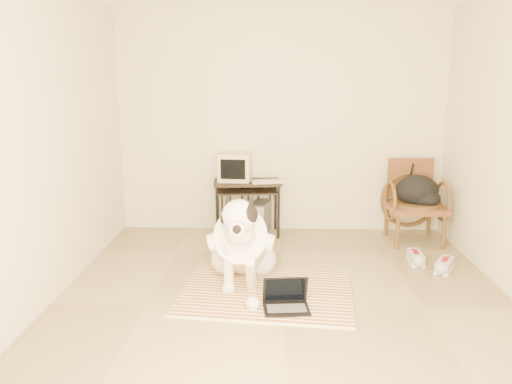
{
  "coord_description": "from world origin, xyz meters",
  "views": [
    {
      "loc": [
        -0.11,
        -3.9,
        1.89
      ],
      "look_at": [
        -0.25,
        0.55,
        0.87
      ],
      "focal_mm": 35.0,
      "sensor_mm": 36.0,
      "label": 1
    }
  ],
  "objects_px": {
    "laptop": "(286,301)",
    "computer_desk": "(247,189)",
    "crt_monitor": "(235,167)",
    "dog": "(242,244)",
    "rattan_chair": "(414,201)",
    "pc_tower": "(261,218)",
    "backpack": "(419,192)"
  },
  "relations": [
    {
      "from": "dog",
      "to": "crt_monitor",
      "type": "distance_m",
      "value": 1.62
    },
    {
      "from": "laptop",
      "to": "crt_monitor",
      "type": "height_order",
      "value": "crt_monitor"
    },
    {
      "from": "crt_monitor",
      "to": "pc_tower",
      "type": "relative_size",
      "value": 0.87
    },
    {
      "from": "computer_desk",
      "to": "crt_monitor",
      "type": "height_order",
      "value": "crt_monitor"
    },
    {
      "from": "laptop",
      "to": "rattan_chair",
      "type": "distance_m",
      "value": 2.47
    },
    {
      "from": "dog",
      "to": "computer_desk",
      "type": "distance_m",
      "value": 1.5
    },
    {
      "from": "computer_desk",
      "to": "rattan_chair",
      "type": "relative_size",
      "value": 0.88
    },
    {
      "from": "dog",
      "to": "laptop",
      "type": "bearing_deg",
      "value": -54.95
    },
    {
      "from": "pc_tower",
      "to": "crt_monitor",
      "type": "bearing_deg",
      "value": 173.85
    },
    {
      "from": "dog",
      "to": "computer_desk",
      "type": "height_order",
      "value": "dog"
    },
    {
      "from": "laptop",
      "to": "dog",
      "type": "bearing_deg",
      "value": 125.05
    },
    {
      "from": "computer_desk",
      "to": "rattan_chair",
      "type": "distance_m",
      "value": 1.98
    },
    {
      "from": "computer_desk",
      "to": "pc_tower",
      "type": "relative_size",
      "value": 1.82
    },
    {
      "from": "dog",
      "to": "crt_monitor",
      "type": "xyz_separation_m",
      "value": [
        -0.17,
        1.55,
        0.46
      ]
    },
    {
      "from": "pc_tower",
      "to": "dog",
      "type": "bearing_deg",
      "value": -95.2
    },
    {
      "from": "crt_monitor",
      "to": "backpack",
      "type": "bearing_deg",
      "value": -7.69
    },
    {
      "from": "crt_monitor",
      "to": "rattan_chair",
      "type": "distance_m",
      "value": 2.16
    },
    {
      "from": "crt_monitor",
      "to": "rattan_chair",
      "type": "height_order",
      "value": "crt_monitor"
    },
    {
      "from": "laptop",
      "to": "rattan_chair",
      "type": "bearing_deg",
      "value": 50.63
    },
    {
      "from": "pc_tower",
      "to": "rattan_chair",
      "type": "bearing_deg",
      "value": -6.05
    },
    {
      "from": "computer_desk",
      "to": "pc_tower",
      "type": "xyz_separation_m",
      "value": [
        0.16,
        0.03,
        -0.37
      ]
    },
    {
      "from": "laptop",
      "to": "rattan_chair",
      "type": "height_order",
      "value": "rattan_chair"
    },
    {
      "from": "crt_monitor",
      "to": "backpack",
      "type": "xyz_separation_m",
      "value": [
        2.15,
        -0.29,
        -0.23
      ]
    },
    {
      "from": "dog",
      "to": "pc_tower",
      "type": "bearing_deg",
      "value": 84.8
    },
    {
      "from": "laptop",
      "to": "computer_desk",
      "type": "xyz_separation_m",
      "value": [
        -0.42,
        2.05,
        0.49
      ]
    },
    {
      "from": "computer_desk",
      "to": "rattan_chair",
      "type": "height_order",
      "value": "rattan_chair"
    },
    {
      "from": "pc_tower",
      "to": "laptop",
      "type": "bearing_deg",
      "value": -82.92
    },
    {
      "from": "laptop",
      "to": "crt_monitor",
      "type": "distance_m",
      "value": 2.31
    },
    {
      "from": "dog",
      "to": "backpack",
      "type": "distance_m",
      "value": 2.35
    },
    {
      "from": "pc_tower",
      "to": "backpack",
      "type": "xyz_separation_m",
      "value": [
        1.83,
        -0.26,
        0.4
      ]
    },
    {
      "from": "computer_desk",
      "to": "backpack",
      "type": "relative_size",
      "value": 1.71
    },
    {
      "from": "rattan_chair",
      "to": "laptop",
      "type": "bearing_deg",
      "value": -129.37
    }
  ]
}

